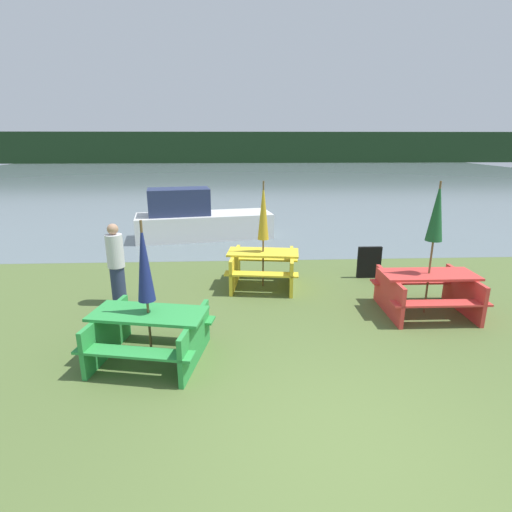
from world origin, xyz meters
The scene contains 12 objects.
ground_plane centered at (0.00, 0.00, 0.00)m, with size 60.00×60.00×0.00m, color #516633.
water centered at (0.00, 31.89, 0.00)m, with size 60.00×50.00×0.00m.
far_treeline centered at (0.00, 51.89, 2.00)m, with size 80.00×1.60×4.00m.
picnic_table_green centered at (-2.39, 2.00, 0.45)m, with size 1.87×1.66×0.75m.
picnic_table_red centered at (2.41, 3.41, 0.47)m, with size 1.71×1.40×0.78m.
picnic_table_yellow centered at (-0.54, 4.97, 0.47)m, with size 1.69×1.57×0.79m.
umbrella_darkgreen centered at (2.41, 3.41, 1.90)m, with size 0.29×0.29×2.45m.
umbrella_navy centered at (-2.39, 2.00, 1.50)m, with size 0.25×0.25×2.10m.
umbrella_gold centered at (-0.54, 4.97, 1.67)m, with size 0.24×0.24×2.31m.
boat centered at (-2.36, 9.57, 0.60)m, with size 4.54×2.16×1.63m.
person centered at (-3.45, 4.13, 0.81)m, with size 0.32×0.32×1.61m.
signboard centered at (1.98, 5.40, 0.38)m, with size 0.55×0.08×0.75m.
Camera 1 is at (-1.09, -3.35, 3.16)m, focal length 28.00 mm.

